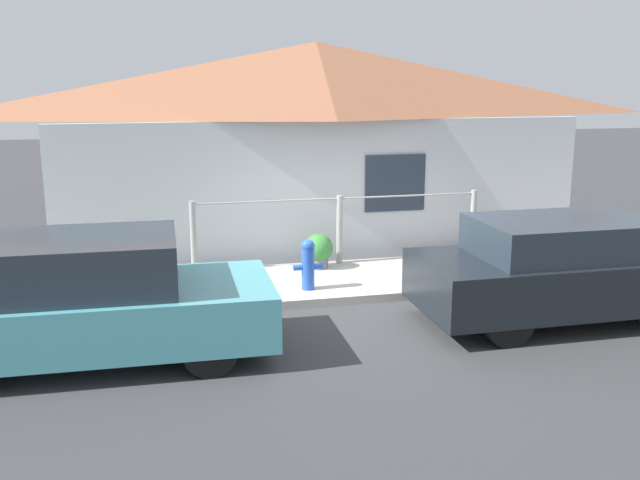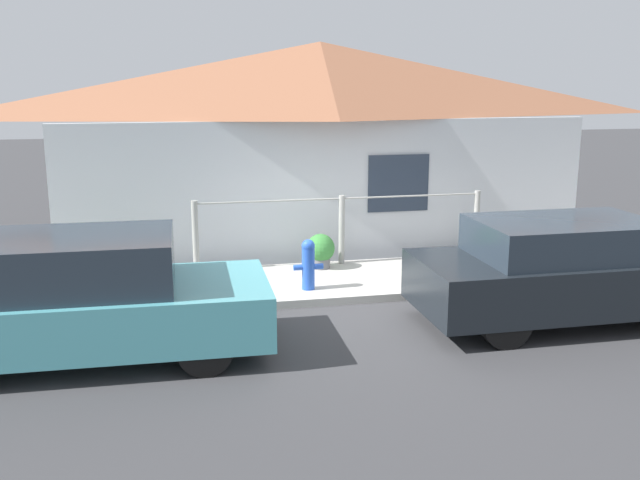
{
  "view_description": "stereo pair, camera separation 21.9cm",
  "coord_description": "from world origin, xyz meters",
  "px_view_note": "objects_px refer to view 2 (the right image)",
  "views": [
    {
      "loc": [
        -3.0,
        -9.33,
        3.18
      ],
      "look_at": [
        -0.7,
        0.3,
        0.9
      ],
      "focal_mm": 40.0,
      "sensor_mm": 36.0,
      "label": 1
    },
    {
      "loc": [
        -2.79,
        -9.38,
        3.18
      ],
      "look_at": [
        -0.7,
        0.3,
        0.9
      ],
      "focal_mm": 40.0,
      "sensor_mm": 36.0,
      "label": 2
    }
  ],
  "objects_px": {
    "car_left": "(85,299)",
    "potted_plant_near_hydrant": "(321,250)",
    "car_right": "(570,270)",
    "potted_plant_by_fence": "(121,262)",
    "fire_hydrant": "(308,263)"
  },
  "relations": [
    {
      "from": "car_left",
      "to": "car_right",
      "type": "relative_size",
      "value": 0.99
    },
    {
      "from": "car_left",
      "to": "potted_plant_near_hydrant",
      "type": "distance_m",
      "value": 4.44
    },
    {
      "from": "potted_plant_by_fence",
      "to": "car_left",
      "type": "bearing_deg",
      "value": -95.66
    },
    {
      "from": "car_right",
      "to": "potted_plant_by_fence",
      "type": "xyz_separation_m",
      "value": [
        -5.84,
        2.54,
        -0.22
      ]
    },
    {
      "from": "potted_plant_near_hydrant",
      "to": "fire_hydrant",
      "type": "bearing_deg",
      "value": -110.83
    },
    {
      "from": "potted_plant_near_hydrant",
      "to": "potted_plant_by_fence",
      "type": "bearing_deg",
      "value": -173.77
    },
    {
      "from": "car_right",
      "to": "potted_plant_near_hydrant",
      "type": "relative_size",
      "value": 7.32
    },
    {
      "from": "fire_hydrant",
      "to": "potted_plant_near_hydrant",
      "type": "bearing_deg",
      "value": 69.17
    },
    {
      "from": "car_left",
      "to": "potted_plant_by_fence",
      "type": "distance_m",
      "value": 2.56
    },
    {
      "from": "car_left",
      "to": "potted_plant_by_fence",
      "type": "height_order",
      "value": "car_left"
    },
    {
      "from": "car_right",
      "to": "fire_hydrant",
      "type": "xyz_separation_m",
      "value": [
        -3.15,
        1.76,
        -0.19
      ]
    },
    {
      "from": "car_left",
      "to": "potted_plant_near_hydrant",
      "type": "relative_size",
      "value": 7.22
    },
    {
      "from": "car_right",
      "to": "potted_plant_near_hydrant",
      "type": "bearing_deg",
      "value": 133.23
    },
    {
      "from": "car_left",
      "to": "fire_hydrant",
      "type": "bearing_deg",
      "value": 32.06
    },
    {
      "from": "potted_plant_near_hydrant",
      "to": "potted_plant_by_fence",
      "type": "relative_size",
      "value": 0.87
    }
  ]
}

